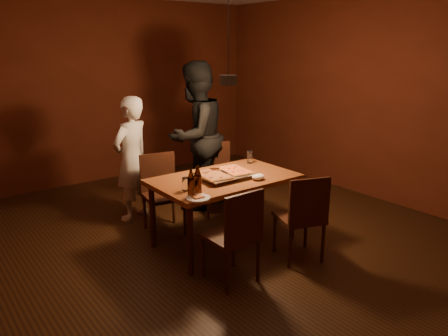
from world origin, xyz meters
TOP-DOWN VIEW (x-y plane):
  - room_shell at (0.00, 0.00)m, footprint 6.00×6.00m
  - dining_table at (-0.11, -0.07)m, footprint 1.50×0.90m
  - chair_far_left at (-0.46, 0.66)m, footprint 0.49×0.49m
  - chair_far_right at (0.40, 0.76)m, footprint 0.54×0.54m
  - chair_near_left at (-0.54, -0.83)m, footprint 0.42×0.42m
  - chair_near_right at (0.26, -0.88)m, footprint 0.54×0.54m
  - pizza_tray at (-0.12, -0.09)m, footprint 0.59×0.50m
  - pizza_meat at (-0.27, -0.09)m, footprint 0.31×0.44m
  - pizza_cheese at (0.02, -0.09)m, footprint 0.29×0.43m
  - spatula at (-0.11, -0.08)m, footprint 0.17×0.26m
  - beer_bottle_a at (-0.72, -0.38)m, footprint 0.07×0.07m
  - beer_bottle_b at (-0.63, -0.36)m, footprint 0.07×0.07m
  - water_glass_left at (-0.66, -0.20)m, footprint 0.08×0.08m
  - water_glass_right at (0.48, 0.20)m, footprint 0.07×0.07m
  - plate_slice at (-0.71, -0.48)m, footprint 0.23×0.23m
  - napkin at (0.12, -0.36)m, footprint 0.15×0.11m
  - diner_white at (-0.57, 1.18)m, footprint 0.65×0.55m
  - diner_dark at (0.28, 1.06)m, footprint 1.12×0.99m
  - pendant_lamp at (0.00, 0.00)m, footprint 0.18×0.18m

SIDE VIEW (x-z plane):
  - chair_far_left at x=-0.46m, z-range 0.29..0.78m
  - chair_far_right at x=0.40m, z-range 0.29..0.78m
  - chair_near_left at x=-0.54m, z-range 0.29..0.78m
  - chair_near_right at x=0.26m, z-range 0.29..0.78m
  - dining_table at x=-0.11m, z-range 0.30..1.05m
  - plate_slice at x=-0.71m, z-range 0.75..0.77m
  - diner_white at x=-0.57m, z-range 0.00..1.52m
  - pizza_tray at x=-0.12m, z-range 0.75..0.80m
  - napkin at x=0.12m, z-range 0.75..0.81m
  - pizza_meat at x=-0.27m, z-range 0.80..0.82m
  - pizza_cheese at x=0.02m, z-range 0.80..0.82m
  - spatula at x=-0.11m, z-range 0.79..0.83m
  - water_glass_left at x=-0.66m, z-range 0.75..0.87m
  - water_glass_right at x=0.48m, z-range 0.75..0.89m
  - beer_bottle_a at x=-0.72m, z-range 0.75..1.01m
  - beer_bottle_b at x=-0.63m, z-range 0.75..1.03m
  - diner_dark at x=0.28m, z-range 0.00..1.91m
  - room_shell at x=0.00m, z-range -1.60..4.40m
  - pendant_lamp at x=0.00m, z-range 1.21..2.31m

